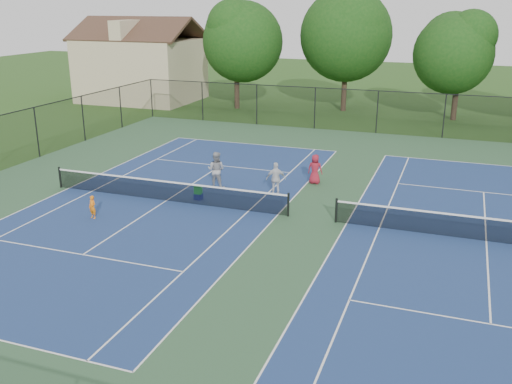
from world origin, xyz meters
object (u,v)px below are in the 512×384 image
(bystander_a, at_px, (276,179))
(ball_crate, at_px, (198,197))
(tree_back_b, at_px, (347,31))
(bystander_c, at_px, (315,169))
(tree_back_c, at_px, (461,49))
(instructor, at_px, (216,170))
(child_player, at_px, (92,207))
(tree_back_a, at_px, (236,37))
(ball_hopper, at_px, (198,190))
(clapboard_house, at_px, (141,67))

(bystander_a, height_order, ball_crate, bystander_a)
(tree_back_b, height_order, ball_crate, tree_back_b)
(bystander_c, bearing_deg, tree_back_c, -109.43)
(tree_back_c, xyz_separation_m, bystander_a, (-7.45, -22.42, -4.67))
(tree_back_b, bearing_deg, tree_back_c, -6.34)
(instructor, xyz_separation_m, bystander_c, (4.47, 2.31, -0.16))
(child_player, xyz_separation_m, bystander_c, (7.73, 8.05, 0.26))
(tree_back_a, bearing_deg, bystander_c, -58.06)
(tree_back_c, bearing_deg, ball_hopper, -113.70)
(clapboard_house, distance_m, ball_crate, 30.00)
(instructor, xyz_separation_m, ball_crate, (-0.07, -1.98, -0.78))
(tree_back_c, bearing_deg, bystander_a, -108.37)
(clapboard_house, relative_size, ball_crate, 29.14)
(child_player, bearing_deg, tree_back_c, 77.75)
(instructor, height_order, bystander_c, instructor)
(tree_back_a, relative_size, child_player, 9.02)
(bystander_a, distance_m, ball_hopper, 3.75)
(tree_back_b, height_order, tree_back_c, tree_back_b)
(tree_back_c, xyz_separation_m, child_player, (-13.87, -28.08, -4.97))
(tree_back_c, distance_m, instructor, 25.14)
(tree_back_b, relative_size, bystander_a, 6.18)
(instructor, xyz_separation_m, ball_hopper, (-0.07, -1.98, -0.43))
(child_player, distance_m, ball_crate, 4.95)
(tree_back_b, relative_size, ball_crate, 27.06)
(tree_back_a, bearing_deg, bystander_a, -63.77)
(bystander_c, distance_m, ball_crate, 6.27)
(tree_back_a, relative_size, ball_hopper, 23.41)
(clapboard_house, distance_m, bystander_c, 29.73)
(tree_back_b, bearing_deg, clapboard_house, -176.99)
(tree_back_a, bearing_deg, instructor, -70.89)
(bystander_a, bearing_deg, tree_back_a, -85.01)
(tree_back_b, distance_m, ball_crate, 26.17)
(instructor, bearing_deg, clapboard_house, -54.06)
(clapboard_house, bearing_deg, tree_back_c, 0.00)
(tree_back_b, bearing_deg, ball_hopper, -93.78)
(tree_back_a, distance_m, tree_back_b, 9.24)
(bystander_a, bearing_deg, instructor, -22.87)
(ball_crate, bearing_deg, clapboard_house, 125.48)
(instructor, bearing_deg, tree_back_a, -72.86)
(tree_back_c, bearing_deg, bystander_c, -107.05)
(tree_back_a, distance_m, child_player, 27.94)
(child_player, height_order, bystander_c, bystander_c)
(tree_back_a, height_order, child_player, tree_back_a)
(tree_back_a, xyz_separation_m, instructor, (7.39, -21.33, -5.12))
(child_player, relative_size, ball_hopper, 2.60)
(tree_back_b, xyz_separation_m, ball_hopper, (-1.67, -25.31, -6.11))
(bystander_a, xyz_separation_m, ball_hopper, (-3.23, -1.89, -0.32))
(bystander_c, bearing_deg, ball_crate, 41.03)
(tree_back_c, height_order, clapboard_house, tree_back_c)
(clapboard_house, relative_size, bystander_a, 6.65)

